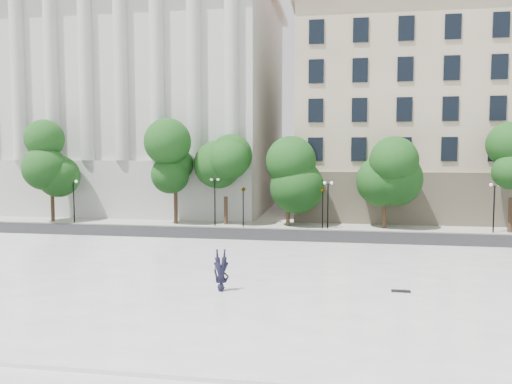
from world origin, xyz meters
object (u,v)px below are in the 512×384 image
at_px(traffic_light_east, 323,189).
at_px(skateboard, 401,291).
at_px(traffic_light_west, 243,187).
at_px(person_lying, 221,285).

distance_m(traffic_light_east, skateboard, 21.07).
xyz_separation_m(traffic_light_west, skateboard, (11.24, -20.41, -3.21)).
relative_size(traffic_light_west, skateboard, 4.92).
height_order(traffic_light_west, person_lying, traffic_light_west).
distance_m(traffic_light_west, traffic_light_east, 7.07).
relative_size(person_lying, skateboard, 2.26).
relative_size(traffic_light_west, person_lying, 2.17).
bearing_deg(traffic_light_west, skateboard, -61.16).
distance_m(person_lying, skateboard, 8.28).
relative_size(traffic_light_east, skateboard, 4.84).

